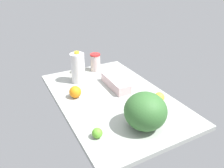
# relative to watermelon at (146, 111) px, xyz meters

# --- Properties ---
(countertop) EXTENTS (1.20, 0.76, 0.03)m
(countertop) POSITION_rel_watermelon_xyz_m (0.40, 0.00, -0.12)
(countertop) COLOR #A2A6A0
(countertop) RESTS_ON ground
(watermelon) EXTENTS (0.25, 0.25, 0.22)m
(watermelon) POSITION_rel_watermelon_xyz_m (0.00, 0.00, 0.00)
(watermelon) COLOR #34672F
(watermelon) RESTS_ON countertop
(egg_carton) EXTENTS (0.32, 0.12, 0.07)m
(egg_carton) POSITION_rel_watermelon_xyz_m (0.52, -0.09, -0.07)
(egg_carton) COLOR beige
(egg_carton) RESTS_ON countertop
(milk_jug) EXTENTS (0.11, 0.11, 0.26)m
(milk_jug) POSITION_rel_watermelon_xyz_m (0.74, 0.13, 0.01)
(milk_jug) COLOR white
(milk_jug) RESTS_ON countertop
(tumbler_cup) EXTENTS (0.09, 0.09, 0.16)m
(tumbler_cup) POSITION_rel_watermelon_xyz_m (0.89, -0.09, -0.03)
(tumbler_cup) COLOR beige
(tumbler_cup) RESTS_ON countertop
(orange_near_front) EXTENTS (0.09, 0.09, 0.09)m
(orange_near_front) POSITION_rel_watermelon_xyz_m (0.51, 0.24, -0.07)
(orange_near_front) COLOR orange
(orange_near_front) RESTS_ON countertop
(lemon_beside_bowl) EXTENTS (0.07, 0.07, 0.07)m
(lemon_beside_bowl) POSITION_rel_watermelon_xyz_m (0.18, -0.25, -0.07)
(lemon_beside_bowl) COLOR yellow
(lemon_beside_bowl) RESTS_ON countertop
(lime_loose) EXTENTS (0.06, 0.06, 0.06)m
(lime_loose) POSITION_rel_watermelon_xyz_m (0.04, 0.28, -0.08)
(lime_loose) COLOR #5DAB2F
(lime_loose) RESTS_ON countertop
(lemon_by_jug) EXTENTS (0.08, 0.08, 0.08)m
(lemon_by_jug) POSITION_rel_watermelon_xyz_m (0.93, 0.09, -0.07)
(lemon_by_jug) COLOR yellow
(lemon_by_jug) RESTS_ON countertop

